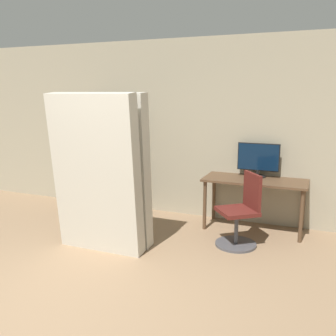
% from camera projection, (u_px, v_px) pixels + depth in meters
% --- Properties ---
extents(ground_plane, '(16.00, 16.00, 0.00)m').
position_uv_depth(ground_plane, '(23.00, 330.00, 3.04)').
color(ground_plane, '#937556').
extents(wall_back, '(8.00, 0.06, 2.70)m').
position_uv_depth(wall_back, '(174.00, 129.00, 5.83)').
color(wall_back, tan).
rests_on(wall_back, ground).
extents(desk, '(1.40, 0.60, 0.73)m').
position_uv_depth(desk, '(255.00, 186.00, 5.18)').
color(desk, brown).
rests_on(desk, ground).
extents(monitor, '(0.58, 0.23, 0.48)m').
position_uv_depth(monitor, '(258.00, 159.00, 5.26)').
color(monitor, black).
rests_on(monitor, desk).
extents(office_chair, '(0.62, 0.62, 0.93)m').
position_uv_depth(office_chair, '(241.00, 217.00, 4.69)').
color(office_chair, '#4C4C51').
rests_on(office_chair, ground).
extents(bookshelf, '(0.77, 0.30, 1.71)m').
position_uv_depth(bookshelf, '(107.00, 158.00, 6.22)').
color(bookshelf, '#2D2319').
rests_on(bookshelf, ground).
extents(mattress_near, '(1.09, 0.36, 1.91)m').
position_uv_depth(mattress_near, '(97.00, 175.00, 4.39)').
color(mattress_near, beige).
rests_on(mattress_near, ground).
extents(mattress_far, '(1.09, 0.31, 1.91)m').
position_uv_depth(mattress_far, '(108.00, 171.00, 4.63)').
color(mattress_far, beige).
rests_on(mattress_far, ground).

